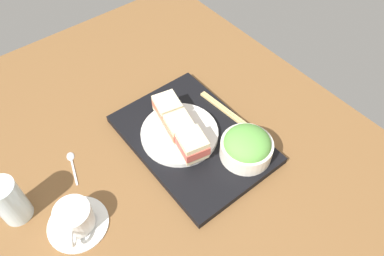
{
  "coord_description": "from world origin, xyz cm",
  "views": [
    {
      "loc": [
        -43.51,
        31.21,
        79.26
      ],
      "look_at": [
        3.6,
        -6.21,
        5.0
      ],
      "focal_mm": 34.46,
      "sensor_mm": 36.0,
      "label": 1
    }
  ],
  "objects_px": {
    "chopsticks_pair": "(228,112)",
    "drinking_glass": "(9,201)",
    "sandwich_near": "(192,145)",
    "sandwich_far": "(167,107)",
    "sandwich_plate": "(180,133)",
    "sandwich_middle": "(179,126)",
    "salad_bowl": "(247,146)",
    "teaspoon": "(71,160)",
    "coffee_cup": "(75,219)"
  },
  "relations": [
    {
      "from": "chopsticks_pair",
      "to": "coffee_cup",
      "type": "bearing_deg",
      "value": 93.45
    },
    {
      "from": "sandwich_plate",
      "to": "teaspoon",
      "type": "height_order",
      "value": "sandwich_plate"
    },
    {
      "from": "sandwich_plate",
      "to": "chopsticks_pair",
      "type": "relative_size",
      "value": 1.01
    },
    {
      "from": "teaspoon",
      "to": "chopsticks_pair",
      "type": "bearing_deg",
      "value": -108.64
    },
    {
      "from": "sandwich_middle",
      "to": "chopsticks_pair",
      "type": "height_order",
      "value": "sandwich_middle"
    },
    {
      "from": "sandwich_middle",
      "to": "drinking_glass",
      "type": "relative_size",
      "value": 0.7
    },
    {
      "from": "sandwich_plate",
      "to": "chopsticks_pair",
      "type": "distance_m",
      "value": 0.15
    },
    {
      "from": "chopsticks_pair",
      "to": "teaspoon",
      "type": "height_order",
      "value": "chopsticks_pair"
    },
    {
      "from": "salad_bowl",
      "to": "teaspoon",
      "type": "bearing_deg",
      "value": 52.36
    },
    {
      "from": "sandwich_near",
      "to": "teaspoon",
      "type": "relative_size",
      "value": 0.81
    },
    {
      "from": "coffee_cup",
      "to": "teaspoon",
      "type": "xyz_separation_m",
      "value": [
        0.17,
        -0.07,
        -0.03
      ]
    },
    {
      "from": "sandwich_near",
      "to": "chopsticks_pair",
      "type": "distance_m",
      "value": 0.18
    },
    {
      "from": "coffee_cup",
      "to": "chopsticks_pair",
      "type": "bearing_deg",
      "value": -86.55
    },
    {
      "from": "sandwich_near",
      "to": "sandwich_far",
      "type": "height_order",
      "value": "sandwich_near"
    },
    {
      "from": "drinking_glass",
      "to": "teaspoon",
      "type": "xyz_separation_m",
      "value": [
        0.06,
        -0.16,
        -0.06
      ]
    },
    {
      "from": "teaspoon",
      "to": "sandwich_plate",
      "type": "bearing_deg",
      "value": -114.69
    },
    {
      "from": "sandwich_middle",
      "to": "teaspoon",
      "type": "height_order",
      "value": "sandwich_middle"
    },
    {
      "from": "sandwich_middle",
      "to": "sandwich_far",
      "type": "xyz_separation_m",
      "value": [
        0.07,
        -0.01,
        0.0
      ]
    },
    {
      "from": "sandwich_plate",
      "to": "sandwich_far",
      "type": "bearing_deg",
      "value": -10.95
    },
    {
      "from": "salad_bowl",
      "to": "coffee_cup",
      "type": "distance_m",
      "value": 0.44
    },
    {
      "from": "sandwich_far",
      "to": "sandwich_plate",
      "type": "bearing_deg",
      "value": 169.05
    },
    {
      "from": "sandwich_near",
      "to": "coffee_cup",
      "type": "height_order",
      "value": "sandwich_near"
    },
    {
      "from": "chopsticks_pair",
      "to": "drinking_glass",
      "type": "height_order",
      "value": "drinking_glass"
    },
    {
      "from": "coffee_cup",
      "to": "drinking_glass",
      "type": "relative_size",
      "value": 1.14
    },
    {
      "from": "sandwich_middle",
      "to": "chopsticks_pair",
      "type": "bearing_deg",
      "value": -97.35
    },
    {
      "from": "sandwich_plate",
      "to": "sandwich_far",
      "type": "height_order",
      "value": "sandwich_far"
    },
    {
      "from": "sandwich_far",
      "to": "teaspoon",
      "type": "bearing_deg",
      "value": 79.87
    },
    {
      "from": "sandwich_far",
      "to": "chopsticks_pair",
      "type": "bearing_deg",
      "value": -123.04
    },
    {
      "from": "sandwich_plate",
      "to": "drinking_glass",
      "type": "bearing_deg",
      "value": 81.66
    },
    {
      "from": "sandwich_far",
      "to": "drinking_glass",
      "type": "xyz_separation_m",
      "value": [
        -0.01,
        0.44,
        -0.0
      ]
    },
    {
      "from": "sandwich_near",
      "to": "sandwich_far",
      "type": "xyz_separation_m",
      "value": [
        0.14,
        -0.03,
        -0.0
      ]
    },
    {
      "from": "sandwich_near",
      "to": "chopsticks_pair",
      "type": "xyz_separation_m",
      "value": [
        0.05,
        -0.17,
        -0.04
      ]
    },
    {
      "from": "sandwich_plate",
      "to": "drinking_glass",
      "type": "relative_size",
      "value": 1.67
    },
    {
      "from": "sandwich_near",
      "to": "sandwich_middle",
      "type": "distance_m",
      "value": 0.07
    },
    {
      "from": "salad_bowl",
      "to": "chopsticks_pair",
      "type": "bearing_deg",
      "value": -23.99
    },
    {
      "from": "sandwich_near",
      "to": "sandwich_far",
      "type": "bearing_deg",
      "value": -10.95
    },
    {
      "from": "sandwich_plate",
      "to": "sandwich_far",
      "type": "relative_size",
      "value": 2.51
    },
    {
      "from": "sandwich_plate",
      "to": "coffee_cup",
      "type": "distance_m",
      "value": 0.33
    },
    {
      "from": "teaspoon",
      "to": "drinking_glass",
      "type": "bearing_deg",
      "value": 109.4
    },
    {
      "from": "drinking_glass",
      "to": "sandwich_middle",
      "type": "bearing_deg",
      "value": -98.34
    },
    {
      "from": "sandwich_near",
      "to": "sandwich_plate",
      "type": "bearing_deg",
      "value": -10.95
    },
    {
      "from": "sandwich_plate",
      "to": "sandwich_far",
      "type": "xyz_separation_m",
      "value": [
        0.07,
        -0.01,
        0.03
      ]
    },
    {
      "from": "teaspoon",
      "to": "sandwich_far",
      "type": "bearing_deg",
      "value": -100.13
    },
    {
      "from": "sandwich_near",
      "to": "salad_bowl",
      "type": "distance_m",
      "value": 0.14
    },
    {
      "from": "coffee_cup",
      "to": "drinking_glass",
      "type": "distance_m",
      "value": 0.15
    },
    {
      "from": "sandwich_plate",
      "to": "sandwich_middle",
      "type": "height_order",
      "value": "sandwich_middle"
    },
    {
      "from": "sandwich_far",
      "to": "drinking_glass",
      "type": "bearing_deg",
      "value": 91.12
    },
    {
      "from": "sandwich_middle",
      "to": "drinking_glass",
      "type": "xyz_separation_m",
      "value": [
        0.06,
        0.42,
        0.0
      ]
    },
    {
      "from": "sandwich_far",
      "to": "sandwich_middle",
      "type": "bearing_deg",
      "value": 169.05
    },
    {
      "from": "drinking_glass",
      "to": "teaspoon",
      "type": "bearing_deg",
      "value": -70.6
    }
  ]
}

